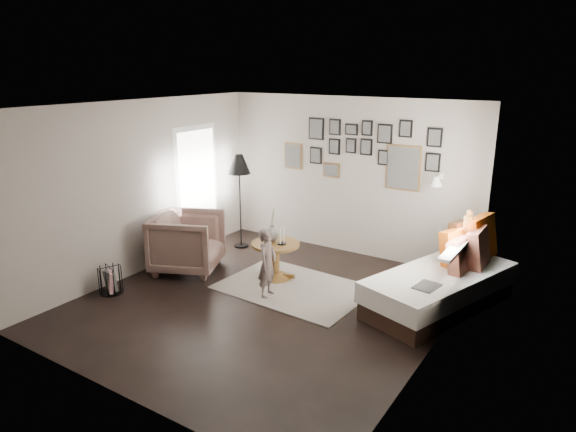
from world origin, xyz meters
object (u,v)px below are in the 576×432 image
Objects in this scene: demijohn_small at (419,316)px; child at (267,263)px; daybed at (442,281)px; pedestal_table at (276,262)px; vase at (272,231)px; floor_lamp at (239,168)px; armchair at (188,242)px; magazine_basket at (110,280)px; demijohn_large at (396,304)px.

demijohn_small is 0.46× the size of child.
pedestal_table is at bearing -150.85° from daybed.
demijohn_small is (2.40, -0.36, -0.55)m from vase.
vase is 2.49m from demijohn_small.
floor_lamp is (-1.22, 0.82, 0.69)m from vase.
daybed is 0.81m from demijohn_small.
vase is at bearing -93.65° from armchair.
magazine_basket is (-0.33, -1.22, -0.26)m from armchair.
daybed is at bearing -72.93° from child.
demijohn_large is (-0.37, -0.67, -0.15)m from daybed.
vase is 0.51× the size of armchair.
daybed is (2.42, 0.43, -0.37)m from vase.
magazine_basket is at bearing -134.71° from pedestal_table.
vase is at bearing 171.38° from demijohn_small.
daybed is 4.53m from magazine_basket.
pedestal_table is 2.36m from magazine_basket.
pedestal_table is at bearing -32.72° from floor_lamp.
pedestal_table is at bearing -14.04° from vase.
daybed is 0.79m from demijohn_large.
armchair is 3.32m from demijohn_large.
daybed reaches higher than demijohn_large.
armchair is 0.61× the size of floor_lamp.
child reaches higher than demijohn_small.
demijohn_small is at bearing 18.50° from magazine_basket.
magazine_basket is 2.22m from child.
armchair is at bearing -161.21° from pedestal_table.
floor_lamp reaches higher than armchair.
pedestal_table reaches higher than demijohn_large.
armchair is 2.22× the size of demijohn_small.
demijohn_small is (0.35, -0.12, -0.02)m from demijohn_large.
demijohn_small is 2.10m from child.
vase reaches higher than armchair.
demijohn_large is at bearing 21.80° from magazine_basket.
pedestal_table is 1.45× the size of demijohn_large.
armchair is at bearing 75.08° from magazine_basket.
demijohn_small is (3.65, 0.11, -0.28)m from armchair.
demijohn_small is at bearing -8.43° from pedestal_table.
child is at bearing -168.37° from demijohn_large.
magazine_basket is 4.19m from demijohn_small.
daybed is at bearing 60.99° from demijohn_large.
floor_lamp reaches higher than magazine_basket.
demijohn_small reaches higher than magazine_basket.
armchair is at bearing -176.02° from demijohn_large.
armchair reaches higher than magazine_basket.
vase is at bearing 20.05° from child.
vase reaches higher than demijohn_small.
daybed reaches higher than vase.
magazine_basket is at bearing -98.06° from floor_lamp.
pedestal_table is at bearing 173.52° from demijohn_large.
pedestal_table is 0.46m from vase.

